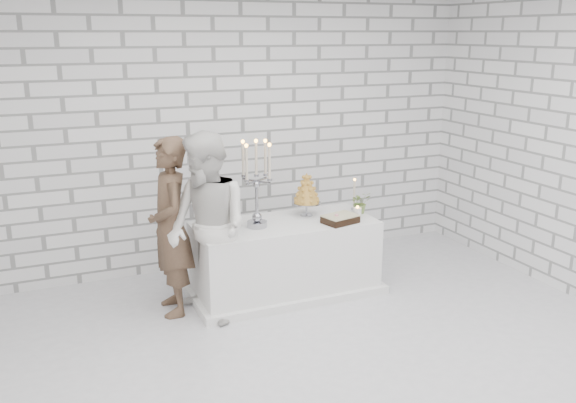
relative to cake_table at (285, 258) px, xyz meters
The scene contains 11 objects.
ground 1.53m from the cake_table, 104.41° to the right, with size 6.00×5.00×0.01m, color silver.
wall_back 1.59m from the cake_table, 109.21° to the left, with size 6.00×0.01×3.00m, color white.
cake_table is the anchor object (origin of this frame).
groom 1.23m from the cake_table, behind, with size 0.61×0.40×1.68m, color #503A2C.
bride 1.04m from the cake_table, 162.37° to the right, with size 0.85×0.66×1.75m, color white.
candelabra 0.86m from the cake_table, behind, with size 0.35×0.35×0.86m, color #96969F, non-canonical shape.
croquembouche 0.68m from the cake_table, 23.03° to the left, with size 0.29×0.29×0.45m, color #AB782B, non-canonical shape.
chocolate_cake 0.69m from the cake_table, 25.61° to the right, with size 0.33×0.23×0.08m, color black.
pillar_candle 0.86m from the cake_table, 15.15° to the right, with size 0.08×0.08×0.12m, color white.
extra_taper 1.01m from the cake_table, ahead, with size 0.06×0.06×0.32m, color beige.
flowers 0.98m from the cake_table, ahead, with size 0.21×0.18×0.23m, color #59803E.
Camera 1 is at (-1.90, -3.96, 2.58)m, focal length 38.47 mm.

